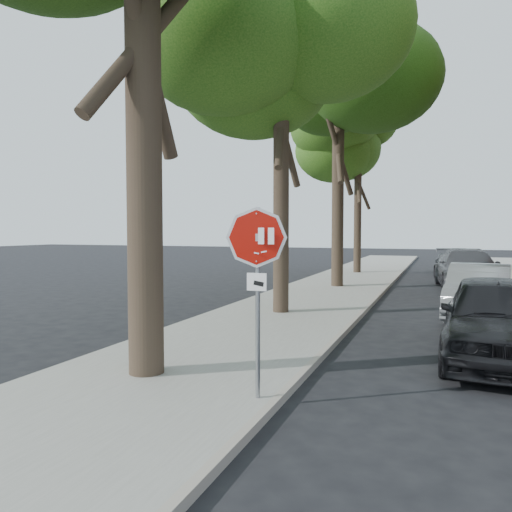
# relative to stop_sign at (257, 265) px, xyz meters

# --- Properties ---
(ground) EXTENTS (120.00, 120.00, 0.00)m
(ground) POSITION_rel_stop_sign_xyz_m (0.70, 0.03, -1.95)
(ground) COLOR black
(ground) RESTS_ON ground
(sidewalk_left) EXTENTS (4.00, 55.00, 0.12)m
(sidewalk_left) POSITION_rel_stop_sign_xyz_m (-1.80, 12.03, -1.89)
(sidewalk_left) COLOR gray
(sidewalk_left) RESTS_ON ground
(curb_left) EXTENTS (0.12, 55.00, 0.13)m
(curb_left) POSITION_rel_stop_sign_xyz_m (0.25, 12.03, -1.88)
(curb_left) COLOR #9E9384
(curb_left) RESTS_ON ground
(stop_sign) EXTENTS (0.76, 0.34, 2.61)m
(stop_sign) POSITION_rel_stop_sign_xyz_m (0.00, 0.00, 0.00)
(stop_sign) COLOR gray
(stop_sign) RESTS_ON sidewalk_left
(tree_mid_a) EXTENTS (5.59, 5.19, 9.84)m
(tree_mid_a) POSITION_rel_stop_sign_xyz_m (-1.92, 7.14, 5.66)
(tree_mid_a) COLOR black
(tree_mid_a) RESTS_ON sidewalk_left
(tree_mid_b) EXTENTS (5.88, 5.46, 10.36)m
(tree_mid_b) POSITION_rel_stop_sign_xyz_m (-1.72, 14.15, 6.05)
(tree_mid_b) COLOR black
(tree_mid_b) RESTS_ON sidewalk_left
(tree_far) EXTENTS (5.29, 4.91, 9.33)m
(tree_far) POSITION_rel_stop_sign_xyz_m (-2.02, 21.14, 5.26)
(tree_far) COLOR black
(tree_far) RESTS_ON sidewalk_left
(car_a) EXTENTS (2.09, 4.77, 1.60)m
(car_a) POSITION_rel_stop_sign_xyz_m (3.30, 3.81, -1.15)
(car_a) COLOR black
(car_a) RESTS_ON ground
(car_b) EXTENTS (2.00, 4.59, 1.47)m
(car_b) POSITION_rel_stop_sign_xyz_m (3.30, 8.68, -1.21)
(car_b) COLOR gray
(car_b) RESTS_ON ground
(car_c) EXTENTS (2.86, 5.81, 1.63)m
(car_c) POSITION_rel_stop_sign_xyz_m (3.30, 15.84, -1.14)
(car_c) COLOR #45454A
(car_c) RESTS_ON ground
(car_d) EXTENTS (2.47, 5.08, 1.39)m
(car_d) POSITION_rel_stop_sign_xyz_m (3.20, 23.50, -1.25)
(car_d) COLOR black
(car_d) RESTS_ON ground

